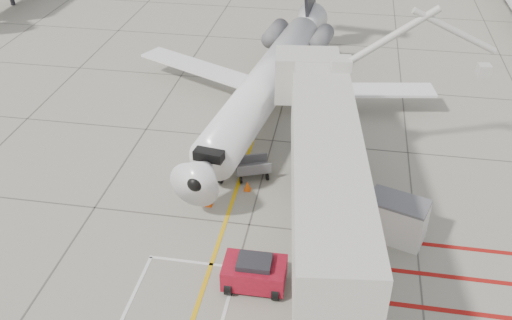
# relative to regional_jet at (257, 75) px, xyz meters

# --- Properties ---
(ground_plane) EXTENTS (260.00, 260.00, 0.00)m
(ground_plane) POSITION_rel_regional_jet_xyz_m (1.19, -13.48, -3.53)
(ground_plane) COLOR gray
(ground_plane) RESTS_ON ground
(regional_jet) EXTENTS (25.15, 29.84, 7.07)m
(regional_jet) POSITION_rel_regional_jet_xyz_m (0.00, 0.00, 0.00)
(regional_jet) COLOR white
(regional_jet) RESTS_ON ground_plane
(jet_bridge) EXTENTS (11.49, 20.43, 7.79)m
(jet_bridge) POSITION_rel_regional_jet_xyz_m (4.82, -11.20, 0.36)
(jet_bridge) COLOR beige
(jet_bridge) RESTS_ON ground_plane
(pushback_tug) EXTENTS (2.67, 1.69, 1.55)m
(pushback_tug) POSITION_rel_regional_jet_xyz_m (2.13, -13.39, -2.76)
(pushback_tug) COLOR maroon
(pushback_tug) RESTS_ON ground_plane
(baggage_cart) EXTENTS (2.14, 1.74, 1.16)m
(baggage_cart) POSITION_rel_regional_jet_xyz_m (0.65, -5.43, -2.95)
(baggage_cart) COLOR #5C5B60
(baggage_cart) RESTS_ON ground_plane
(ground_power_unit) EXTENTS (3.05, 2.35, 2.13)m
(ground_power_unit) POSITION_rel_regional_jet_xyz_m (8.12, -9.17, -2.47)
(ground_power_unit) COLOR silver
(ground_power_unit) RESTS_ON ground_plane
(cone_nose) EXTENTS (0.37, 0.37, 0.52)m
(cone_nose) POSITION_rel_regional_jet_xyz_m (-1.11, -8.32, -3.27)
(cone_nose) COLOR #DC4F0B
(cone_nose) RESTS_ON ground_plane
(cone_side) EXTENTS (0.39, 0.39, 0.54)m
(cone_side) POSITION_rel_regional_jet_xyz_m (0.59, -6.67, -3.26)
(cone_side) COLOR #DB520B
(cone_side) RESTS_ON ground_plane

